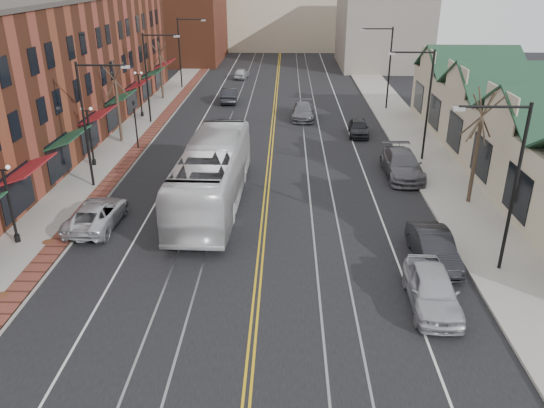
# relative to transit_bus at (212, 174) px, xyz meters

# --- Properties ---
(ground) EXTENTS (160.00, 160.00, 0.00)m
(ground) POSITION_rel_transit_bus_xyz_m (3.19, -13.52, -1.93)
(ground) COLOR black
(ground) RESTS_ON ground
(sidewalk_left) EXTENTS (4.00, 120.00, 0.15)m
(sidewalk_left) POSITION_rel_transit_bus_xyz_m (-8.81, 6.48, -1.86)
(sidewalk_left) COLOR gray
(sidewalk_left) RESTS_ON ground
(sidewalk_right) EXTENTS (4.00, 120.00, 0.15)m
(sidewalk_right) POSITION_rel_transit_bus_xyz_m (15.19, 6.48, -1.86)
(sidewalk_right) COLOR gray
(sidewalk_right) RESTS_ON ground
(building_left) EXTENTS (10.00, 50.00, 11.00)m
(building_left) POSITION_rel_transit_bus_xyz_m (-15.81, 13.48, 3.57)
(building_left) COLOR brown
(building_left) RESTS_ON ground
(building_right) EXTENTS (8.00, 36.00, 4.60)m
(building_right) POSITION_rel_transit_bus_xyz_m (21.19, 6.48, 0.37)
(building_right) COLOR #BFAD93
(building_right) RESTS_ON ground
(backdrop_left) EXTENTS (14.00, 18.00, 14.00)m
(backdrop_left) POSITION_rel_transit_bus_xyz_m (-12.81, 56.48, 5.07)
(backdrop_left) COLOR brown
(backdrop_left) RESTS_ON ground
(backdrop_mid) EXTENTS (22.00, 14.00, 9.00)m
(backdrop_mid) POSITION_rel_transit_bus_xyz_m (3.19, 71.48, 2.57)
(backdrop_mid) COLOR #BFAD93
(backdrop_mid) RESTS_ON ground
(backdrop_right) EXTENTS (12.00, 16.00, 11.00)m
(backdrop_right) POSITION_rel_transit_bus_xyz_m (18.19, 51.48, 3.57)
(backdrop_right) COLOR slate
(backdrop_right) RESTS_ON ground
(streetlight_l_1) EXTENTS (3.33, 0.25, 8.00)m
(streetlight_l_1) POSITION_rel_transit_bus_xyz_m (-7.85, 2.48, 3.09)
(streetlight_l_1) COLOR black
(streetlight_l_1) RESTS_ON sidewalk_left
(streetlight_l_2) EXTENTS (3.33, 0.25, 8.00)m
(streetlight_l_2) POSITION_rel_transit_bus_xyz_m (-7.85, 18.48, 3.09)
(streetlight_l_2) COLOR black
(streetlight_l_2) RESTS_ON sidewalk_left
(streetlight_l_3) EXTENTS (3.33, 0.25, 8.00)m
(streetlight_l_3) POSITION_rel_transit_bus_xyz_m (-7.85, 34.48, 3.09)
(streetlight_l_3) COLOR black
(streetlight_l_3) RESTS_ON sidewalk_left
(streetlight_r_0) EXTENTS (3.33, 0.25, 8.00)m
(streetlight_r_0) POSITION_rel_transit_bus_xyz_m (14.24, -7.52, 3.09)
(streetlight_r_0) COLOR black
(streetlight_r_0) RESTS_ON sidewalk_right
(streetlight_r_1) EXTENTS (3.33, 0.25, 8.00)m
(streetlight_r_1) POSITION_rel_transit_bus_xyz_m (14.24, 8.48, 3.09)
(streetlight_r_1) COLOR black
(streetlight_r_1) RESTS_ON sidewalk_right
(streetlight_r_2) EXTENTS (3.33, 0.25, 8.00)m
(streetlight_r_2) POSITION_rel_transit_bus_xyz_m (14.24, 24.48, 3.09)
(streetlight_r_2) COLOR black
(streetlight_r_2) RESTS_ON sidewalk_right
(lamppost_l_1) EXTENTS (0.84, 0.28, 4.27)m
(lamppost_l_1) POSITION_rel_transit_bus_xyz_m (-9.61, -5.52, 0.27)
(lamppost_l_1) COLOR black
(lamppost_l_1) RESTS_ON sidewalk_left
(lamppost_l_2) EXTENTS (0.84, 0.28, 4.27)m
(lamppost_l_2) POSITION_rel_transit_bus_xyz_m (-9.61, 6.48, 0.27)
(lamppost_l_2) COLOR black
(lamppost_l_2) RESTS_ON sidewalk_left
(lamppost_l_3) EXTENTS (0.84, 0.28, 4.27)m
(lamppost_l_3) POSITION_rel_transit_bus_xyz_m (-9.61, 20.48, 0.27)
(lamppost_l_3) COLOR black
(lamppost_l_3) RESTS_ON sidewalk_left
(tree_left_near) EXTENTS (1.78, 1.37, 6.48)m
(tree_left_near) POSITION_rel_transit_bus_xyz_m (-9.31, 12.48, 1.58)
(tree_left_near) COLOR #382B21
(tree_left_near) RESTS_ON sidewalk_left
(tree_left_far) EXTENTS (1.66, 1.28, 6.02)m
(tree_left_far) POSITION_rel_transit_bus_xyz_m (-9.31, 28.48, 1.34)
(tree_left_far) COLOR #382B21
(tree_left_far) RESTS_ON sidewalk_left
(tree_right_mid) EXTENTS (1.90, 1.46, 6.93)m
(tree_right_mid) POSITION_rel_transit_bus_xyz_m (15.69, 0.48, 1.82)
(tree_right_mid) COLOR #382B21
(tree_right_mid) RESTS_ON sidewalk_right
(manhole_mid) EXTENTS (0.60, 0.60, 0.02)m
(manhole_mid) POSITION_rel_transit_bus_xyz_m (-8.01, -10.52, -1.77)
(manhole_mid) COLOR #592D19
(manhole_mid) RESTS_ON sidewalk_left
(manhole_far) EXTENTS (0.60, 0.60, 0.02)m
(manhole_far) POSITION_rel_transit_bus_xyz_m (-8.01, -5.52, -1.77)
(manhole_far) COLOR #592D19
(manhole_far) RESTS_ON sidewalk_left
(traffic_signal) EXTENTS (0.18, 0.15, 3.80)m
(traffic_signal) POSITION_rel_transit_bus_xyz_m (-7.41, 10.48, 0.42)
(traffic_signal) COLOR black
(traffic_signal) RESTS_ON sidewalk_left
(transit_bus) EXTENTS (3.61, 13.95, 3.86)m
(transit_bus) POSITION_rel_transit_bus_xyz_m (0.00, 0.00, 0.00)
(transit_bus) COLOR silver
(transit_bus) RESTS_ON ground
(parked_suv) EXTENTS (2.56, 5.32, 1.46)m
(parked_suv) POSITION_rel_transit_bus_xyz_m (-6.11, -3.27, -1.20)
(parked_suv) COLOR silver
(parked_suv) RESTS_ON ground
(parked_car_a) EXTENTS (2.14, 4.93, 1.66)m
(parked_car_a) POSITION_rel_transit_bus_xyz_m (10.69, -10.52, -1.10)
(parked_car_a) COLOR #B7B8BF
(parked_car_a) RESTS_ON ground
(parked_car_b) EXTENTS (1.83, 4.82, 1.57)m
(parked_car_b) POSITION_rel_transit_bus_xyz_m (11.68, -6.76, -1.15)
(parked_car_b) COLOR black
(parked_car_b) RESTS_ON ground
(parked_car_c) EXTENTS (2.41, 5.92, 1.72)m
(parked_car_c) POSITION_rel_transit_bus_xyz_m (12.49, 5.15, -1.07)
(parked_car_c) COLOR #5A5960
(parked_car_c) RESTS_ON ground
(parked_car_d) EXTENTS (1.91, 4.21, 1.40)m
(parked_car_d) POSITION_rel_transit_bus_xyz_m (10.69, 15.06, -1.23)
(parked_car_d) COLOR black
(parked_car_d) RESTS_ON ground
(distant_car_left) EXTENTS (1.93, 4.80, 1.55)m
(distant_car_left) POSITION_rel_transit_bus_xyz_m (-1.81, 27.32, -1.16)
(distant_car_left) COLOR black
(distant_car_left) RESTS_ON ground
(distant_car_right) EXTENTS (2.28, 5.20, 1.49)m
(distant_car_right) POSITION_rel_transit_bus_xyz_m (6.02, 20.54, -1.19)
(distant_car_right) COLOR slate
(distant_car_right) RESTS_ON ground
(distant_car_far) EXTENTS (2.01, 4.05, 1.33)m
(distant_car_far) POSITION_rel_transit_bus_xyz_m (-1.59, 41.14, -1.27)
(distant_car_far) COLOR #B7BABF
(distant_car_far) RESTS_ON ground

